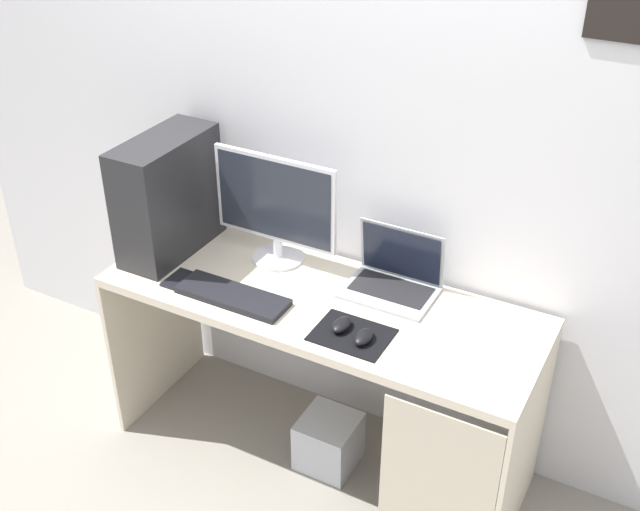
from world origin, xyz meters
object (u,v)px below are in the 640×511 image
at_px(monitor, 275,208).
at_px(keyboard, 233,296).
at_px(cell_phone, 178,279).
at_px(mouse_left, 341,325).
at_px(subwoofer, 329,441).
at_px(laptop, 394,278).
at_px(mouse_right, 363,337).
at_px(pc_tower, 168,195).

bearing_deg(monitor, keyboard, -90.55).
bearing_deg(monitor, cell_phone, -129.80).
height_order(mouse_left, subwoofer, mouse_left).
distance_m(laptop, mouse_left, 0.32).
bearing_deg(mouse_left, monitor, 146.20).
bearing_deg(mouse_right, laptop, 96.95).
bearing_deg(laptop, subwoofer, -127.54).
xyz_separation_m(monitor, laptop, (0.48, 0.03, -0.18)).
xyz_separation_m(monitor, mouse_right, (0.52, -0.31, -0.21)).
height_order(monitor, laptop, monitor).
relative_size(monitor, laptop, 1.55).
distance_m(monitor, cell_phone, 0.45).
xyz_separation_m(pc_tower, monitor, (0.41, 0.12, -0.01)).
bearing_deg(laptop, monitor, -177.01).
bearing_deg(pc_tower, keyboard, -24.43).
xyz_separation_m(laptop, mouse_right, (0.04, -0.34, -0.03)).
relative_size(mouse_left, cell_phone, 0.74).
bearing_deg(subwoofer, mouse_left, -46.76).
xyz_separation_m(keyboard, mouse_right, (0.52, -0.00, 0.01)).
distance_m(monitor, mouse_right, 0.64).
distance_m(keyboard, cell_phone, 0.25).
bearing_deg(keyboard, subwoofer, 21.34).
relative_size(mouse_right, subwoofer, 0.43).
relative_size(keyboard, subwoofer, 1.90).
bearing_deg(subwoofer, laptop, 52.46).
xyz_separation_m(pc_tower, mouse_right, (0.93, -0.19, -0.21)).
distance_m(mouse_right, subwoofer, 0.73).
distance_m(mouse_left, cell_phone, 0.68).
bearing_deg(pc_tower, mouse_left, -11.12).
distance_m(keyboard, mouse_left, 0.43).
bearing_deg(pc_tower, subwoofer, -4.37).
xyz_separation_m(monitor, cell_phone, (-0.25, -0.30, -0.22)).
bearing_deg(monitor, mouse_left, -33.80).
height_order(pc_tower, mouse_right, pc_tower).
distance_m(laptop, cell_phone, 0.80).
bearing_deg(keyboard, mouse_right, -0.55).
distance_m(monitor, mouse_left, 0.55).
xyz_separation_m(laptop, cell_phone, (-0.73, -0.33, -0.04)).
height_order(laptop, subwoofer, laptop).
relative_size(pc_tower, keyboard, 1.12).
bearing_deg(cell_phone, subwoofer, 12.20).
distance_m(pc_tower, keyboard, 0.50).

